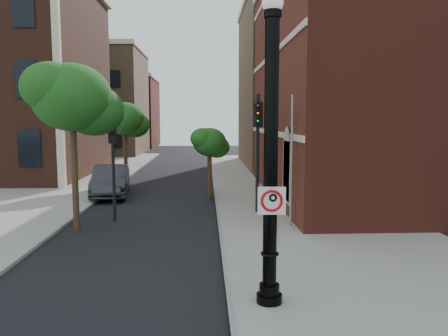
{
  "coord_description": "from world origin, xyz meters",
  "views": [
    {
      "loc": [
        1.54,
        -9.07,
        4.22
      ],
      "look_at": [
        2.0,
        2.0,
        2.97
      ],
      "focal_mm": 35.0,
      "sensor_mm": 36.0,
      "label": 1
    }
  ],
  "objects_px": {
    "traffic_signal_left": "(113,149)",
    "traffic_signal_right": "(258,134)",
    "parked_car": "(111,181)",
    "no_parking_sign": "(272,200)",
    "lamppost": "(271,168)"
  },
  "relations": [
    {
      "from": "traffic_signal_left",
      "to": "traffic_signal_right",
      "type": "xyz_separation_m",
      "value": [
        6.05,
        1.07,
        0.58
      ]
    },
    {
      "from": "parked_car",
      "to": "traffic_signal_left",
      "type": "distance_m",
      "value": 6.53
    },
    {
      "from": "no_parking_sign",
      "to": "parked_car",
      "type": "relative_size",
      "value": 0.12
    },
    {
      "from": "lamppost",
      "to": "traffic_signal_right",
      "type": "relative_size",
      "value": 1.3
    },
    {
      "from": "traffic_signal_left",
      "to": "traffic_signal_right",
      "type": "distance_m",
      "value": 6.17
    },
    {
      "from": "parked_car",
      "to": "traffic_signal_right",
      "type": "height_order",
      "value": "traffic_signal_right"
    },
    {
      "from": "parked_car",
      "to": "traffic_signal_left",
      "type": "relative_size",
      "value": 1.15
    },
    {
      "from": "traffic_signal_left",
      "to": "lamppost",
      "type": "bearing_deg",
      "value": -51.86
    },
    {
      "from": "lamppost",
      "to": "traffic_signal_left",
      "type": "xyz_separation_m",
      "value": [
        -5.19,
        8.57,
        -0.18
      ]
    },
    {
      "from": "traffic_signal_left",
      "to": "traffic_signal_right",
      "type": "relative_size",
      "value": 0.84
    },
    {
      "from": "traffic_signal_left",
      "to": "traffic_signal_right",
      "type": "height_order",
      "value": "traffic_signal_right"
    },
    {
      "from": "no_parking_sign",
      "to": "traffic_signal_left",
      "type": "height_order",
      "value": "traffic_signal_left"
    },
    {
      "from": "parked_car",
      "to": "no_parking_sign",
      "type": "bearing_deg",
      "value": -72.95
    },
    {
      "from": "traffic_signal_right",
      "to": "no_parking_sign",
      "type": "bearing_deg",
      "value": -117.21
    },
    {
      "from": "no_parking_sign",
      "to": "traffic_signal_left",
      "type": "distance_m",
      "value": 10.19
    }
  ]
}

